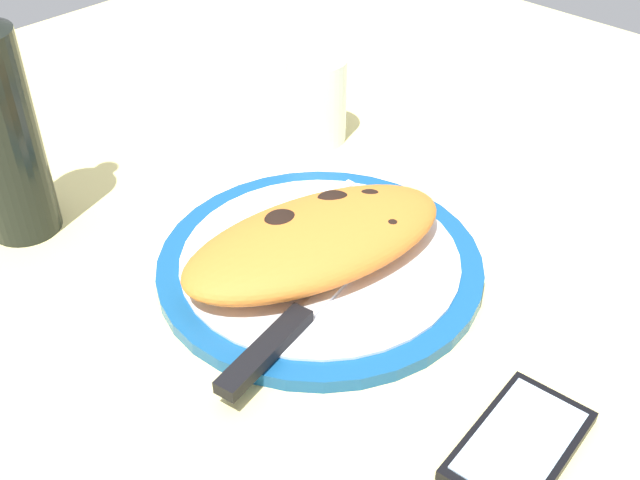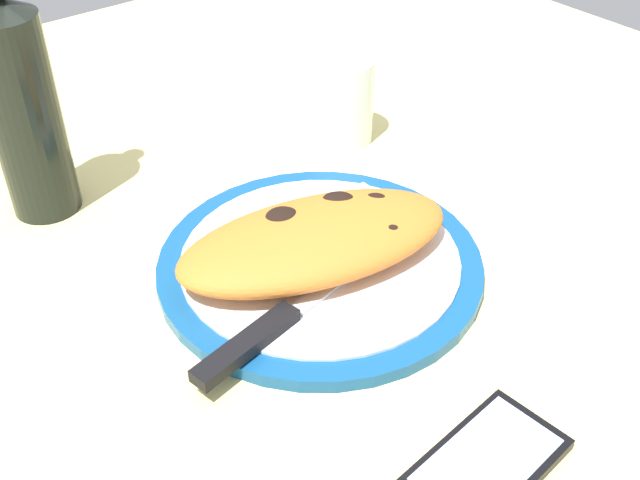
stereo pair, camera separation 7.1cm
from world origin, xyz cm
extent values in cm
cube|color=#E5D684|center=(0.00, 0.00, -1.50)|extent=(150.00, 150.00, 3.00)
cylinder|color=navy|center=(0.00, 0.00, 0.67)|extent=(30.86, 30.86, 1.34)
cylinder|color=white|center=(0.00, 0.00, 1.49)|extent=(26.50, 26.50, 0.30)
ellipsoid|color=orange|center=(0.56, -0.43, 3.88)|extent=(28.78, 18.83, 4.49)
ellipsoid|color=black|center=(2.17, -2.85, 5.67)|extent=(3.82, 3.72, 1.12)
ellipsoid|color=black|center=(-3.84, -1.95, 5.53)|extent=(3.79, 3.69, 1.07)
ellipsoid|color=black|center=(-6.88, 0.15, 5.42)|extent=(2.48, 2.43, 0.70)
ellipsoid|color=black|center=(-4.68, 4.24, 5.26)|extent=(2.38, 2.17, 0.68)
ellipsoid|color=black|center=(-1.01, -0.30, 5.78)|extent=(2.35, 2.36, 0.61)
cube|color=silver|center=(-4.77, -5.93, 1.84)|extent=(13.10, 1.43, 0.40)
cube|color=silver|center=(3.76, -5.58, 1.84)|extent=(4.09, 2.36, 0.40)
cube|color=silver|center=(0.44, 3.54, 1.84)|extent=(13.22, 3.93, 0.40)
cube|color=black|center=(12.26, 5.69, 2.24)|extent=(11.07, 3.92, 1.20)
cube|color=black|center=(4.75, 25.05, 0.50)|extent=(12.79, 7.92, 1.00)
cube|color=silver|center=(4.75, 25.05, 1.08)|extent=(11.24, 6.76, 0.16)
cylinder|color=silver|center=(-17.89, -17.70, 5.12)|extent=(6.98, 6.98, 10.24)
cylinder|color=silver|center=(-17.89, -17.70, 2.98)|extent=(6.42, 6.42, 5.57)
cylinder|color=black|center=(15.89, -26.47, 10.53)|extent=(7.00, 7.00, 21.06)
camera|label=1|loc=(40.62, 39.09, 47.20)|focal=43.09mm
camera|label=2|loc=(35.37, 43.90, 47.20)|focal=43.09mm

